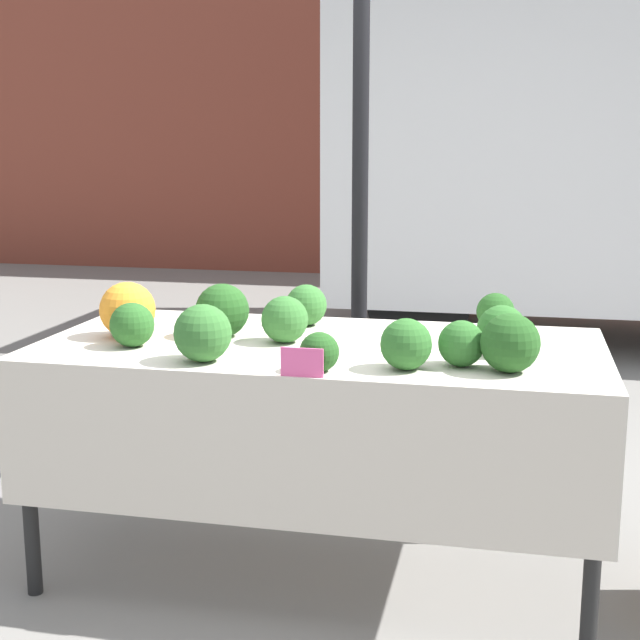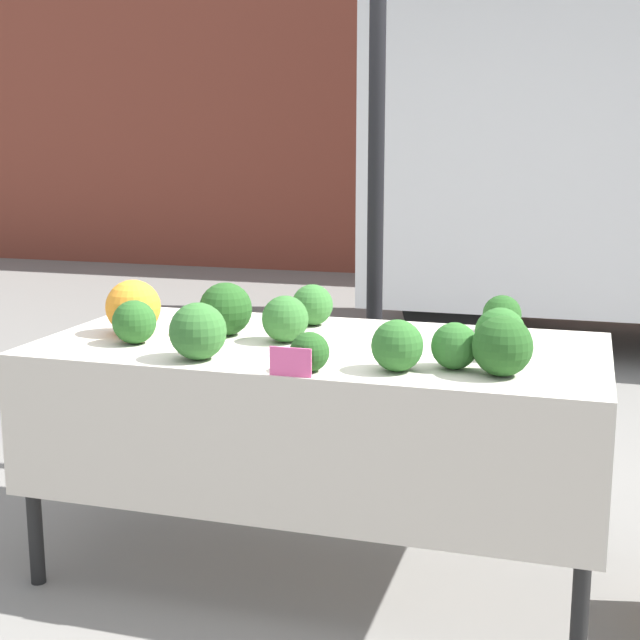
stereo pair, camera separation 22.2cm
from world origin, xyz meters
name	(u,v)px [view 2 (the right image)]	position (x,y,z in m)	size (l,w,h in m)	color
ground_plane	(320,565)	(0.00, 0.00, 0.00)	(40.00, 40.00, 0.00)	gray
building_facade	(518,35)	(0.00, 7.42, 2.64)	(16.00, 0.60, 5.27)	brown
tent_pole	(376,186)	(-0.02, 0.90, 1.30)	(0.07, 0.07, 2.61)	black
market_table	(314,375)	(0.00, -0.07, 0.72)	(1.90, 0.92, 0.81)	beige
orange_cauliflower	(133,307)	(-0.68, -0.05, 0.91)	(0.19, 0.19, 0.19)	orange
romanesco_head	(217,303)	(-0.49, 0.27, 0.88)	(0.17, 0.17, 0.13)	#93B238
broccoli_head_0	(226,309)	(-0.36, 0.03, 0.91)	(0.19, 0.19, 0.19)	#23511E
broccoli_head_1	(500,333)	(0.60, -0.04, 0.89)	(0.16, 0.16, 0.16)	#2D6628
broccoli_head_2	(397,346)	(0.33, -0.30, 0.89)	(0.16, 0.16, 0.16)	#2D6628
broccoli_head_3	(455,346)	(0.49, -0.22, 0.89)	(0.14, 0.14, 0.14)	#2D6628
broccoli_head_4	(198,331)	(-0.30, -0.33, 0.91)	(0.18, 0.18, 0.18)	#336B2D
broccoli_head_5	(134,322)	(-0.60, -0.19, 0.89)	(0.15, 0.15, 0.15)	#285B23
broccoli_head_6	(502,346)	(0.63, -0.26, 0.90)	(0.18, 0.18, 0.18)	#23511E
broccoli_head_7	(312,305)	(-0.12, 0.28, 0.89)	(0.15, 0.15, 0.15)	#336B2D
broccoli_head_8	(502,314)	(0.57, 0.34, 0.88)	(0.14, 0.14, 0.14)	#23511E
broccoli_head_9	(285,319)	(-0.12, -0.02, 0.89)	(0.16, 0.16, 0.16)	#336B2D
broccoli_head_10	(310,352)	(0.08, -0.38, 0.87)	(0.12, 0.12, 0.12)	#23511E
price_sign	(290,362)	(0.05, -0.45, 0.86)	(0.13, 0.01, 0.09)	#F45B9E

